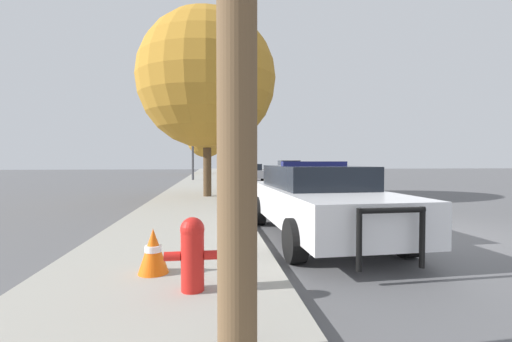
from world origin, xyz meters
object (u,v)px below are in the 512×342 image
tree_sidewalk_far (206,138)px  traffic_cone (153,251)px  car_background_midblock (247,172)px  car_background_oncoming (289,169)px  traffic_light (210,130)px  fire_hydrant (192,252)px  tree_sidewalk_near (207,80)px  police_car (317,199)px

tree_sidewalk_far → traffic_cone: bearing=-90.0°
car_background_midblock → traffic_cone: bearing=-103.7°
car_background_midblock → traffic_cone: car_background_midblock is taller
car_background_oncoming → tree_sidewalk_far: size_ratio=0.76×
car_background_midblock → traffic_cone: size_ratio=8.57×
traffic_cone → traffic_light: bearing=88.4°
car_background_oncoming → traffic_cone: size_ratio=8.25×
traffic_light → tree_sidewalk_far: (-0.56, 13.39, 0.24)m
fire_hydrant → car_background_midblock: size_ratio=0.17×
car_background_midblock → traffic_light: bearing=154.6°
car_background_oncoming → tree_sidewalk_near: (-6.47, -14.25, 3.82)m
police_car → fire_hydrant: police_car is taller
car_background_midblock → fire_hydrant: bearing=-102.0°
tree_sidewalk_near → tree_sidewalk_far: bearing=91.1°
police_car → traffic_cone: bearing=36.5°
police_car → car_background_midblock: police_car is taller
police_car → car_background_midblock: bearing=-93.6°
fire_hydrant → car_background_midblock: (2.65, 20.18, 0.16)m
tree_sidewalk_far → traffic_cone: (-0.03, -33.93, -3.58)m
car_background_midblock → tree_sidewalk_far: size_ratio=0.78×
fire_hydrant → tree_sidewalk_far: bearing=90.8°
tree_sidewalk_near → fire_hydrant: bearing=-90.1°
police_car → tree_sidewalk_far: size_ratio=0.85×
traffic_light → tree_sidewalk_far: size_ratio=0.86×
car_background_midblock → traffic_cone: (-3.15, -19.55, -0.30)m
car_background_oncoming → car_background_midblock: car_background_oncoming is taller
tree_sidewalk_far → fire_hydrant: bearing=-89.2°
tree_sidewalk_near → traffic_cone: bearing=-93.3°
traffic_light → car_background_midblock: traffic_light is taller
car_background_oncoming → tree_sidewalk_near: tree_sidewalk_near is taller
police_car → car_background_midblock: (0.40, 17.34, -0.05)m
car_background_midblock → tree_sidewalk_near: bearing=-108.6°
traffic_cone → fire_hydrant: bearing=-51.1°
car_background_oncoming → tree_sidewalk_far: 13.07m
fire_hydrant → tree_sidewalk_near: 10.53m
fire_hydrant → tree_sidewalk_far: size_ratio=0.13×
fire_hydrant → tree_sidewalk_near: size_ratio=0.11×
traffic_light → car_background_oncoming: size_ratio=1.14×
car_background_midblock → tree_sidewalk_far: (-3.13, 14.37, 3.28)m
traffic_light → car_background_oncoming: bearing=23.6°
police_car → tree_sidewalk_near: tree_sidewalk_near is taller
police_car → fire_hydrant: bearing=49.3°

